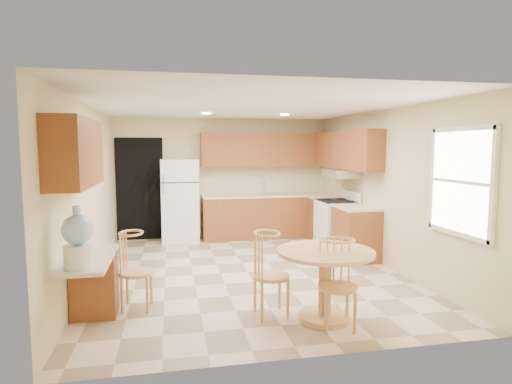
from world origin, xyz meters
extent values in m
plane|color=beige|center=(0.00, 0.00, 0.00)|extent=(5.50, 5.50, 0.00)
cube|color=white|center=(0.00, 0.00, 2.50)|extent=(4.50, 5.50, 0.02)
cube|color=beige|center=(0.00, 2.75, 1.25)|extent=(4.50, 0.02, 2.50)
cube|color=beige|center=(0.00, -2.75, 1.25)|extent=(4.50, 0.02, 2.50)
cube|color=beige|center=(-2.25, 0.00, 1.25)|extent=(0.02, 5.50, 2.50)
cube|color=beige|center=(2.25, 0.00, 1.25)|extent=(0.02, 5.50, 2.50)
cube|color=black|center=(-1.75, 2.73, 1.05)|extent=(0.90, 0.02, 2.10)
cube|color=brown|center=(0.88, 2.45, 0.43)|extent=(2.75, 0.60, 0.87)
cube|color=beige|center=(0.88, 2.45, 0.89)|extent=(2.75, 0.63, 0.04)
cube|color=brown|center=(1.95, 1.85, 0.43)|extent=(0.60, 0.59, 0.87)
cube|color=beige|center=(1.95, 1.85, 0.89)|extent=(0.63, 0.59, 0.04)
cube|color=brown|center=(1.95, 0.40, 0.43)|extent=(0.60, 0.80, 0.87)
cube|color=beige|center=(1.95, 0.40, 0.89)|extent=(0.63, 0.80, 0.04)
cube|color=brown|center=(0.88, 2.58, 1.85)|extent=(2.75, 0.33, 0.70)
cube|color=brown|center=(2.08, 1.21, 1.85)|extent=(0.33, 2.42, 0.70)
cube|color=brown|center=(-2.08, -1.60, 1.85)|extent=(0.33, 1.40, 0.70)
cube|color=silver|center=(0.85, 2.45, 0.91)|extent=(0.78, 0.44, 0.01)
cube|color=silver|center=(2.00, 1.18, 1.42)|extent=(0.50, 0.76, 0.14)
cube|color=brown|center=(-2.00, -1.32, 0.36)|extent=(0.48, 0.42, 0.72)
cube|color=beige|center=(-2.00, -1.70, 0.75)|extent=(0.50, 1.20, 0.04)
cube|color=white|center=(2.23, -1.85, 1.50)|extent=(0.05, 1.00, 1.20)
cube|color=white|center=(2.22, -1.85, 2.12)|extent=(0.05, 1.10, 0.06)
cube|color=white|center=(2.22, -1.85, 0.88)|extent=(0.05, 1.10, 0.06)
cube|color=white|center=(2.22, -2.38, 1.50)|extent=(0.05, 0.06, 1.28)
cube|color=white|center=(2.22, -1.32, 1.50)|extent=(0.05, 0.06, 1.28)
cylinder|color=white|center=(-0.50, 1.20, 2.48)|extent=(0.14, 0.14, 0.02)
cylinder|color=white|center=(0.90, 1.20, 2.48)|extent=(0.14, 0.14, 0.02)
cube|color=white|center=(-0.95, 2.40, 0.83)|extent=(0.73, 0.69, 1.67)
cube|color=black|center=(-0.95, 2.05, 1.22)|extent=(0.72, 0.01, 0.02)
cube|color=silver|center=(-1.26, 2.04, 1.13)|extent=(0.03, 0.03, 0.18)
cube|color=silver|center=(-1.26, 2.04, 1.32)|extent=(0.03, 0.03, 0.14)
cube|color=white|center=(1.92, 1.18, 0.45)|extent=(0.65, 0.76, 0.90)
cube|color=black|center=(1.92, 1.18, 0.91)|extent=(0.64, 0.75, 0.02)
cube|color=white|center=(2.20, 1.18, 1.00)|extent=(0.06, 0.76, 0.18)
cylinder|color=#E0A970|center=(0.51, -1.97, 0.03)|extent=(0.57, 0.57, 0.06)
cylinder|color=#E0A970|center=(0.51, -1.97, 0.38)|extent=(0.14, 0.14, 0.71)
cylinder|color=#E0A970|center=(0.51, -1.97, 0.77)|extent=(1.06, 1.06, 0.04)
cylinder|color=#E0A970|center=(-0.04, -1.72, 0.45)|extent=(0.42, 0.42, 0.04)
cylinder|color=#E0A970|center=(-0.19, -1.56, 0.23)|extent=(0.04, 0.04, 0.45)
cylinder|color=#E0A970|center=(0.11, -1.56, 0.23)|extent=(0.04, 0.04, 0.45)
cylinder|color=#E0A970|center=(-0.19, -1.87, 0.23)|extent=(0.04, 0.04, 0.45)
cylinder|color=#E0A970|center=(0.11, -1.87, 0.23)|extent=(0.04, 0.04, 0.45)
cylinder|color=#E0A970|center=(0.56, -2.20, 0.44)|extent=(0.41, 0.41, 0.04)
cylinder|color=#E0A970|center=(0.41, -2.05, 0.22)|extent=(0.04, 0.04, 0.44)
cylinder|color=#E0A970|center=(0.71, -2.05, 0.22)|extent=(0.04, 0.04, 0.44)
cylinder|color=#E0A970|center=(0.41, -2.35, 0.22)|extent=(0.04, 0.04, 0.44)
cylinder|color=#E0A970|center=(0.71, -2.35, 0.22)|extent=(0.04, 0.04, 0.44)
cylinder|color=#E0A970|center=(-1.55, -1.20, 0.43)|extent=(0.40, 0.40, 0.04)
cylinder|color=#E0A970|center=(-1.69, -1.06, 0.22)|extent=(0.03, 0.03, 0.43)
cylinder|color=#E0A970|center=(-1.41, -1.06, 0.22)|extent=(0.03, 0.03, 0.43)
cylinder|color=#E0A970|center=(-1.69, -1.34, 0.22)|extent=(0.03, 0.03, 0.43)
cylinder|color=#E0A970|center=(-1.41, -1.34, 0.22)|extent=(0.03, 0.03, 0.43)
cylinder|color=white|center=(-2.00, -2.10, 0.88)|extent=(0.27, 0.27, 0.22)
sphere|color=#99CCED|center=(-2.00, -2.10, 1.14)|extent=(0.29, 0.29, 0.29)
cylinder|color=#99CCED|center=(-2.00, -2.10, 1.32)|extent=(0.07, 0.07, 0.08)
camera|label=1|loc=(-1.14, -6.29, 1.91)|focal=30.00mm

